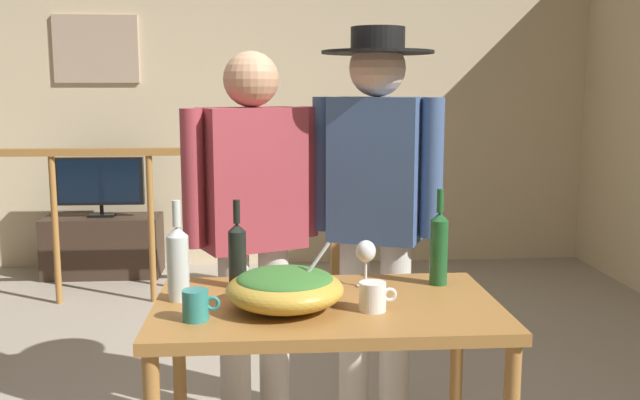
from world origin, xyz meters
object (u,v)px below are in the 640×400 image
flat_screen_tv (99,182)px  person_standing_right (376,195)px  wine_bottle_clear (178,261)px  wine_bottle_green (439,246)px  framed_picture (96,49)px  person_standing_left (253,213)px  salad_bowl (285,287)px  tv_console (103,246)px  mug_teal (196,305)px  wine_bottle_dark (237,253)px  wine_glass (366,253)px  serving_table (327,328)px  stair_railing (180,201)px  mug_white (373,296)px

flat_screen_tv → person_standing_right: person_standing_right is taller
wine_bottle_clear → wine_bottle_green: 0.94m
framed_picture → person_standing_left: 3.40m
salad_bowl → tv_console: bearing=111.8°
wine_bottle_clear → flat_screen_tv: bearing=107.1°
flat_screen_tv → mug_teal: size_ratio=5.76×
salad_bowl → person_standing_left: bearing=99.7°
wine_bottle_dark → mug_teal: 0.40m
flat_screen_tv → wine_glass: flat_screen_tv is taller
salad_bowl → wine_bottle_green: bearing=24.2°
serving_table → mug_teal: mug_teal is taller
mug_teal → person_standing_right: size_ratio=0.07×
stair_railing → wine_glass: bearing=-68.4°
framed_picture → mug_teal: (1.14, -3.81, -0.97)m
tv_console → wine_bottle_clear: (1.01, -3.30, 0.67)m
stair_railing → wine_bottle_green: (1.23, -2.41, 0.20)m
wine_bottle_clear → mug_teal: 0.25m
stair_railing → flat_screen_tv: 1.01m
framed_picture → wine_bottle_clear: (1.06, -3.59, -0.88)m
stair_railing → wine_bottle_dark: 2.45m
flat_screen_tv → salad_bowl: salad_bowl is taller
tv_console → wine_bottle_green: size_ratio=2.53×
serving_table → person_standing_right: (0.26, 0.62, 0.36)m
framed_picture → tv_console: framed_picture is taller
stair_railing → mug_white: stair_railing is taller
tv_console → person_standing_left: 3.10m
wine_glass → person_standing_right: (0.10, 0.43, 0.15)m
stair_railing → person_standing_right: (1.06, -1.98, 0.33)m
stair_railing → mug_teal: 2.79m
flat_screen_tv → wine_glass: size_ratio=3.95×
flat_screen_tv → wine_bottle_clear: 3.42m
framed_picture → stair_railing: framed_picture is taller
framed_picture → wine_bottle_green: framed_picture is taller
wine_glass → mug_teal: wine_glass is taller
salad_bowl → person_standing_left: 0.70m
person_standing_left → wine_bottle_clear: bearing=42.9°
stair_railing → person_standing_left: 2.07m
flat_screen_tv → wine_bottle_clear: bearing=-72.9°
mug_teal → person_standing_right: bearing=48.9°
wine_glass → wine_bottle_dark: 0.46m
salad_bowl → stair_railing: bearing=103.9°
tv_console → flat_screen_tv: flat_screen_tv is taller
serving_table → wine_bottle_clear: size_ratio=3.36×
wine_bottle_dark → person_standing_left: 0.41m
tv_console → wine_glass: bearing=-62.3°
serving_table → wine_glass: 0.32m
salad_bowl → wine_bottle_dark: wine_bottle_dark is taller
salad_bowl → person_standing_right: 0.81m
person_standing_left → stair_railing: bearing=-98.0°
person_standing_right → wine_bottle_dark: bearing=59.1°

